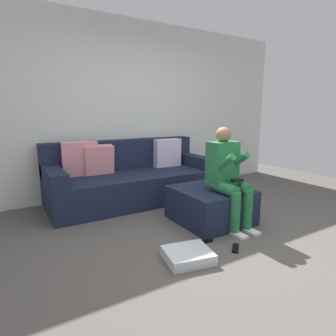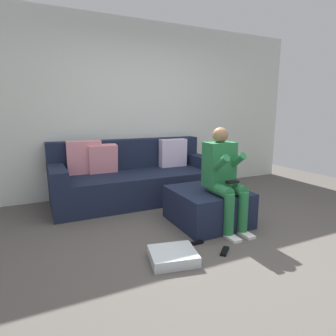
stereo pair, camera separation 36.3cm
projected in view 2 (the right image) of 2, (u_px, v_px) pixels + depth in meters
The scene contains 8 objects.
ground_plane at pixel (221, 247), 2.76m from camera, with size 7.70×7.70×0.00m, color #544F49.
wall_back at pixel (138, 109), 4.57m from camera, with size 5.92×0.10×2.70m, color silver.
couch_sectional at pixel (134, 177), 4.25m from camera, with size 2.39×1.00×0.90m.
ottoman at pixel (208, 206), 3.35m from camera, with size 0.80×0.83×0.40m, color #192138.
person_seated at pixel (224, 174), 3.12m from camera, with size 0.33×0.61×1.13m.
storage_bin at pixel (173, 256), 2.50m from camera, with size 0.40×0.35×0.09m, color silver.
remote_near_ottoman at pixel (225, 251), 2.66m from camera, with size 0.17×0.06×0.02m, color black.
remote_by_storage_bin at pixel (194, 243), 2.82m from camera, with size 0.19×0.05×0.02m, color black.
Camera 2 is at (-1.56, -2.09, 1.30)m, focal length 30.22 mm.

